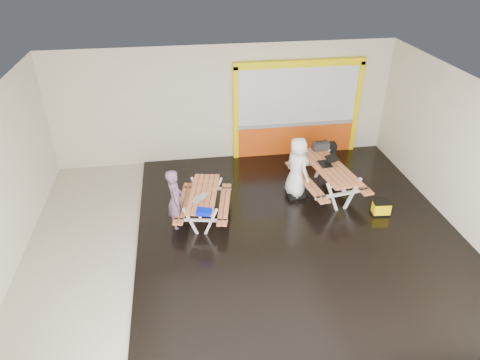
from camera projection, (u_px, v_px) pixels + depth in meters
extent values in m
cube|color=beige|center=(246.00, 236.00, 10.13)|extent=(10.00, 8.00, 0.01)
cube|color=white|center=(247.00, 92.00, 8.34)|extent=(10.00, 8.00, 0.01)
cube|color=beige|center=(224.00, 105.00, 12.64)|extent=(10.00, 0.01, 3.50)
cube|color=beige|center=(294.00, 315.00, 5.83)|extent=(10.00, 0.01, 3.50)
cube|color=beige|center=(461.00, 155.00, 9.88)|extent=(0.01, 8.00, 3.50)
cube|color=black|center=(297.00, 230.00, 10.27)|extent=(7.50, 7.98, 0.05)
cube|color=#DD4C10|center=(295.00, 140.00, 13.49)|extent=(3.60, 0.12, 1.00)
cube|color=gray|center=(296.00, 124.00, 13.22)|extent=(3.60, 0.14, 0.10)
cube|color=silver|center=(298.00, 95.00, 12.77)|extent=(3.60, 0.08, 1.72)
cube|color=#FFE700|center=(236.00, 115.00, 12.76)|extent=(0.14, 0.16, 2.90)
cube|color=#FFE700|center=(356.00, 108.00, 13.24)|extent=(0.14, 0.16, 2.90)
cube|color=#FFE700|center=(300.00, 63.00, 12.26)|extent=(3.88, 0.16, 0.20)
cube|color=#D57C4B|center=(193.00, 193.00, 10.39)|extent=(0.46, 1.81, 0.04)
cube|color=#D57C4B|center=(198.00, 193.00, 10.39)|extent=(0.46, 1.81, 0.04)
cube|color=#D57C4B|center=(203.00, 194.00, 10.38)|extent=(0.46, 1.81, 0.04)
cube|color=#D57C4B|center=(209.00, 194.00, 10.38)|extent=(0.46, 1.81, 0.04)
cube|color=#D57C4B|center=(214.00, 194.00, 10.37)|extent=(0.46, 1.81, 0.04)
cube|color=white|center=(190.00, 221.00, 9.96)|extent=(0.34, 0.12, 0.73)
cube|color=white|center=(211.00, 222.00, 9.94)|extent=(0.34, 0.12, 0.73)
cube|color=white|center=(201.00, 220.00, 9.93)|extent=(1.24, 0.29, 0.05)
cube|color=white|center=(200.00, 212.00, 9.81)|extent=(0.62, 0.17, 0.05)
cube|color=white|center=(198.00, 190.00, 11.15)|extent=(0.34, 0.12, 0.73)
cube|color=white|center=(216.00, 190.00, 11.14)|extent=(0.34, 0.12, 0.73)
cube|color=white|center=(207.00, 188.00, 11.12)|extent=(1.24, 0.29, 0.05)
cube|color=white|center=(207.00, 181.00, 11.00)|extent=(0.62, 0.17, 0.05)
cube|color=white|center=(204.00, 200.00, 10.48)|extent=(0.34, 1.48, 0.05)
cube|color=#D57C4B|center=(181.00, 203.00, 10.54)|extent=(0.45, 1.81, 0.04)
cube|color=#D57C4B|center=(186.00, 203.00, 10.54)|extent=(0.45, 1.81, 0.04)
cube|color=#D57C4B|center=(222.00, 203.00, 10.51)|extent=(0.45, 1.81, 0.04)
cube|color=#D57C4B|center=(227.00, 204.00, 10.50)|extent=(0.45, 1.81, 0.04)
cube|color=#D57C4B|center=(318.00, 168.00, 11.19)|extent=(0.48, 2.19, 0.04)
cube|color=#D57C4B|center=(323.00, 167.00, 11.23)|extent=(0.48, 2.19, 0.04)
cube|color=#D57C4B|center=(328.00, 167.00, 11.27)|extent=(0.48, 2.19, 0.04)
cube|color=#D57C4B|center=(334.00, 166.00, 11.31)|extent=(0.48, 2.19, 0.04)
cube|color=#D57C4B|center=(339.00, 165.00, 11.35)|extent=(0.48, 2.19, 0.04)
cube|color=white|center=(332.00, 197.00, 10.71)|extent=(0.41, 0.13, 0.88)
cube|color=white|center=(352.00, 194.00, 10.86)|extent=(0.41, 0.13, 0.88)
cube|color=white|center=(343.00, 194.00, 10.76)|extent=(1.50, 0.30, 0.07)
cube|color=white|center=(344.00, 184.00, 10.61)|extent=(0.74, 0.18, 0.07)
cube|color=white|center=(304.00, 166.00, 12.07)|extent=(0.41, 0.13, 0.88)
cube|color=white|center=(322.00, 164.00, 12.22)|extent=(0.41, 0.13, 0.88)
cube|color=white|center=(313.00, 163.00, 12.12)|extent=(1.50, 0.30, 0.07)
cube|color=white|center=(314.00, 154.00, 11.98)|extent=(0.74, 0.18, 0.07)
cube|color=white|center=(327.00, 174.00, 11.38)|extent=(0.35, 1.79, 0.07)
cube|color=#D57C4B|center=(304.00, 181.00, 11.26)|extent=(0.47, 2.19, 0.04)
cube|color=#D57C4B|center=(309.00, 180.00, 11.30)|extent=(0.47, 2.19, 0.04)
cube|color=#D57C4B|center=(345.00, 174.00, 11.57)|extent=(0.47, 2.19, 0.04)
cube|color=#D57C4B|center=(350.00, 174.00, 11.61)|extent=(0.47, 2.19, 0.04)
imported|color=#6C4D6D|center=(175.00, 200.00, 10.05)|extent=(0.41, 0.59, 1.57)
imported|color=white|center=(297.00, 167.00, 11.12)|extent=(0.76, 0.92, 1.63)
cube|color=silver|center=(198.00, 199.00, 10.13)|extent=(0.32, 0.36, 0.02)
cube|color=silver|center=(203.00, 196.00, 10.04)|extent=(0.30, 0.35, 0.06)
cube|color=silver|center=(203.00, 196.00, 10.04)|extent=(0.26, 0.31, 0.05)
cube|color=black|center=(325.00, 164.00, 11.33)|extent=(0.32, 0.43, 0.02)
cube|color=black|center=(332.00, 158.00, 11.29)|extent=(0.30, 0.43, 0.08)
cube|color=silver|center=(332.00, 158.00, 11.29)|extent=(0.26, 0.38, 0.07)
cube|color=#0012D9|center=(204.00, 212.00, 9.61)|extent=(0.38, 0.32, 0.09)
cube|color=black|center=(321.00, 146.00, 12.03)|extent=(0.49, 0.28, 0.21)
cylinder|color=black|center=(321.00, 141.00, 11.95)|extent=(0.35, 0.07, 0.03)
cube|color=black|center=(331.00, 150.00, 12.24)|extent=(0.29, 0.21, 0.39)
cylinder|color=black|center=(332.00, 144.00, 12.13)|extent=(0.19, 0.19, 0.10)
cube|color=black|center=(296.00, 193.00, 11.47)|extent=(0.48, 0.38, 0.17)
cube|color=black|center=(380.00, 213.00, 10.79)|extent=(0.46, 0.32, 0.04)
cube|color=#EFD000|center=(381.00, 208.00, 10.71)|extent=(0.44, 0.30, 0.32)
cube|color=black|center=(382.00, 202.00, 10.62)|extent=(0.46, 0.32, 0.03)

